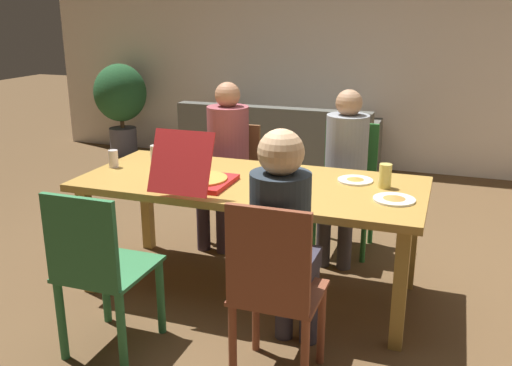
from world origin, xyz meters
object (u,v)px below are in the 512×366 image
at_px(chair_1, 233,176).
at_px(pizza_box_0, 198,178).
at_px(dining_table, 251,192).
at_px(chair_0, 274,289).
at_px(drinking_glass_1, 156,155).
at_px(person_0, 284,236).
at_px(plate_0, 394,199).
at_px(potted_plant, 121,99).
at_px(couch, 280,150).
at_px(person_1, 225,151).
at_px(chair_3, 99,270).
at_px(drinking_glass_0, 385,176).
at_px(drinking_glass_2, 113,159).
at_px(plate_1, 355,180).
at_px(person_2, 344,162).
at_px(chair_2, 347,180).

bearing_deg(chair_1, pizza_box_0, -78.77).
relative_size(dining_table, pizza_box_0, 4.16).
bearing_deg(chair_0, drinking_glass_1, 138.69).
relative_size(person_0, plate_0, 5.39).
xyz_separation_m(chair_1, pizza_box_0, (0.22, -1.09, 0.31)).
bearing_deg(potted_plant, couch, -6.09).
xyz_separation_m(person_1, chair_3, (-0.00, -1.68, -0.23)).
height_order(drinking_glass_0, drinking_glass_2, drinking_glass_0).
bearing_deg(plate_0, couch, 118.79).
relative_size(chair_1, plate_0, 3.79).
bearing_deg(couch, dining_table, -76.96).
bearing_deg(person_0, couch, 107.30).
distance_m(plate_0, plate_1, 0.39).
distance_m(drinking_glass_0, drinking_glass_2, 1.76).
xyz_separation_m(pizza_box_0, couch, (-0.34, 2.80, -0.50)).
height_order(drinking_glass_1, drinking_glass_2, drinking_glass_1).
relative_size(chair_3, pizza_box_0, 1.80).
bearing_deg(person_2, potted_plant, 146.99).
height_order(chair_1, plate_1, chair_1).
height_order(person_1, drinking_glass_2, person_1).
bearing_deg(person_0, pizza_box_0, 142.92).
relative_size(chair_1, potted_plant, 0.78).
bearing_deg(chair_3, couch, 92.06).
height_order(person_2, drinking_glass_1, person_2).
xyz_separation_m(chair_1, plate_1, (1.08, -0.68, 0.27)).
height_order(person_0, drinking_glass_1, person_0).
bearing_deg(chair_3, drinking_glass_1, 103.44).
xyz_separation_m(pizza_box_0, drinking_glass_1, (-0.47, 0.35, 0.02)).
relative_size(chair_2, pizza_box_0, 1.85).
bearing_deg(potted_plant, chair_1, -40.80).
distance_m(chair_0, person_2, 1.66).
bearing_deg(drinking_glass_1, chair_2, 34.00).
bearing_deg(plate_0, chair_0, -118.91).
xyz_separation_m(person_0, plate_1, (0.17, 0.93, 0.03)).
bearing_deg(drinking_glass_0, dining_table, -170.90).
relative_size(dining_table, drinking_glass_0, 14.63).
bearing_deg(chair_1, dining_table, -61.64).
bearing_deg(drinking_glass_1, person_1, 66.75).
bearing_deg(dining_table, drinking_glass_2, -178.97).
xyz_separation_m(chair_3, drinking_glass_2, (-0.49, 0.92, 0.31)).
bearing_deg(person_2, person_0, -90.00).
height_order(plate_1, drinking_glass_0, drinking_glass_0).
height_order(chair_2, pizza_box_0, pizza_box_0).
relative_size(person_1, drinking_glass_1, 9.26).
height_order(plate_1, drinking_glass_1, drinking_glass_1).
relative_size(pizza_box_0, plate_0, 2.19).
bearing_deg(potted_plant, person_2, -33.01).
distance_m(plate_0, drinking_glass_2, 1.84).
xyz_separation_m(pizza_box_0, plate_0, (1.13, 0.12, -0.04)).
bearing_deg(chair_1, drinking_glass_0, -30.60).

